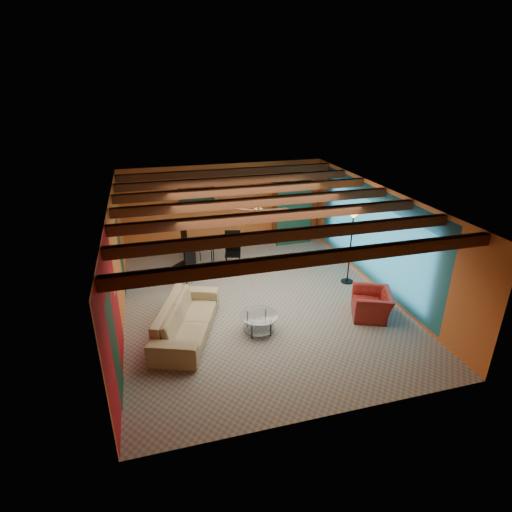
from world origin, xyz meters
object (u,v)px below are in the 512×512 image
object	(u,v)px
armchair	(372,304)
floor_lamp	(350,247)
sofa	(187,319)
coffee_table	(259,323)
dining_table	(203,252)
armoire	(291,213)
vase	(202,230)
potted_plant	(293,175)

from	to	relation	value
armchair	floor_lamp	size ratio (longest dim) A/B	0.47
sofa	coffee_table	bearing A→B (deg)	-82.12
dining_table	armoire	bearing A→B (deg)	25.47
sofa	vase	distance (m)	3.36
sofa	armoire	distance (m)	6.24
floor_lamp	armoire	bearing A→B (deg)	97.65
potted_plant	vase	size ratio (longest dim) A/B	2.63
vase	sofa	bearing A→B (deg)	-105.11
armchair	coffee_table	world-z (taller)	armchair
sofa	dining_table	distance (m)	3.25
coffee_table	vase	world-z (taller)	vase
armchair	dining_table	bearing A→B (deg)	-112.93
sofa	potted_plant	bearing A→B (deg)	-20.64
armoire	floor_lamp	world-z (taller)	floor_lamp
potted_plant	coffee_table	bearing A→B (deg)	-116.98
sofa	floor_lamp	size ratio (longest dim) A/B	1.22
armchair	vase	world-z (taller)	vase
armoire	potted_plant	world-z (taller)	potted_plant
coffee_table	armchair	bearing A→B (deg)	-1.29
dining_table	floor_lamp	bearing A→B (deg)	-26.05
coffee_table	dining_table	xyz separation A→B (m)	(-0.69, 3.47, 0.37)
armchair	coffee_table	bearing A→B (deg)	-68.23
dining_table	vase	xyz separation A→B (m)	(0.00, 0.00, 0.68)
sofa	armchair	bearing A→B (deg)	-74.91
armchair	dining_table	world-z (taller)	dining_table
floor_lamp	vase	world-z (taller)	floor_lamp
armoire	potted_plant	bearing A→B (deg)	0.00
armchair	dining_table	xyz separation A→B (m)	(-3.41, 3.54, 0.27)
sofa	coffee_table	xyz separation A→B (m)	(1.53, -0.34, -0.15)
coffee_table	floor_lamp	distance (m)	3.53
floor_lamp	vase	distance (m)	4.12
armoire	floor_lamp	xyz separation A→B (m)	(0.45, -3.35, 0.02)
armchair	sofa	bearing A→B (deg)	-72.37
armchair	vase	distance (m)	5.00
armchair	floor_lamp	xyz separation A→B (m)	(0.28, 1.73, 0.72)
sofa	armoire	bearing A→B (deg)	-20.64
coffee_table	armoire	xyz separation A→B (m)	(2.56, 5.02, 0.80)
dining_table	vase	bearing A→B (deg)	0.00
sofa	armchair	xyz separation A→B (m)	(4.26, -0.41, -0.05)
coffee_table	potted_plant	world-z (taller)	potted_plant
floor_lamp	dining_table	bearing A→B (deg)	153.95
armchair	coffee_table	xyz separation A→B (m)	(-2.73, 0.06, -0.10)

